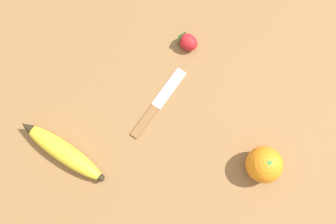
{
  "coord_description": "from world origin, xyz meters",
  "views": [
    {
      "loc": [
        -0.07,
        0.17,
        0.64
      ],
      "look_at": [
        -0.08,
        0.01,
        0.03
      ],
      "focal_mm": 35.0,
      "sensor_mm": 36.0,
      "label": 1
    }
  ],
  "objects": [
    {
      "name": "paring_knife",
      "position": [
        -0.05,
        -0.01,
        0.0
      ],
      "size": [
        0.12,
        0.15,
        0.01
      ],
      "rotation": [
        0.0,
        0.0,
        2.5
      ],
      "color": "silver",
      "rests_on": "ground_plane"
    },
    {
      "name": "orange",
      "position": [
        -0.25,
        0.12,
        0.03
      ],
      "size": [
        0.07,
        0.07,
        0.07
      ],
      "color": "orange",
      "rests_on": "ground_plane"
    },
    {
      "name": "banana",
      "position": [
        0.13,
        0.08,
        0.02
      ],
      "size": [
        0.17,
        0.14,
        0.04
      ],
      "rotation": [
        0.0,
        0.0,
        5.67
      ],
      "color": "yellow",
      "rests_on": "ground_plane"
    },
    {
      "name": "ground_plane",
      "position": [
        0.0,
        0.0,
        0.0
      ],
      "size": [
        3.0,
        3.0,
        0.0
      ],
      "primitive_type": "plane",
      "color": "olive"
    },
    {
      "name": "strawberry",
      "position": [
        -0.12,
        -0.15,
        0.02
      ],
      "size": [
        0.06,
        0.05,
        0.03
      ],
      "rotation": [
        0.0,
        0.0,
        5.65
      ],
      "color": "red",
      "rests_on": "ground_plane"
    }
  ]
}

